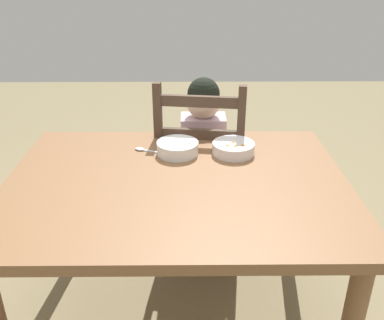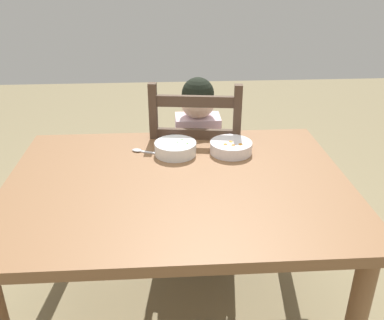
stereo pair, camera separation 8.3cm
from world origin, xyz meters
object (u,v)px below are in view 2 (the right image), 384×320
object	(u,v)px
bowl_of_peas	(176,148)
spoon	(141,151)
dining_chair	(196,174)
dining_table	(178,202)
child_figure	(198,144)
bowl_of_carrots	(231,147)

from	to	relation	value
bowl_of_peas	spoon	bearing A→B (deg)	168.12
dining_chair	bowl_of_peas	world-z (taller)	dining_chair
dining_table	child_figure	size ratio (longest dim) A/B	1.33
child_figure	spoon	xyz separation A→B (m)	(-0.27, -0.26, 0.09)
dining_table	bowl_of_carrots	distance (m)	0.36
bowl_of_peas	bowl_of_carrots	xyz separation A→B (m)	(0.24, -0.00, -0.00)
dining_chair	child_figure	xyz separation A→B (m)	(0.01, -0.01, 0.17)
dining_table	dining_chair	bearing A→B (deg)	78.10
dining_chair	child_figure	distance (m)	0.17
bowl_of_peas	bowl_of_carrots	bearing A→B (deg)	-0.02
dining_table	bowl_of_carrots	bearing A→B (deg)	44.94
dining_table	bowl_of_carrots	xyz separation A→B (m)	(0.24, 0.24, 0.12)
dining_chair	bowl_of_carrots	distance (m)	0.43
bowl_of_carrots	child_figure	bearing A→B (deg)	112.05
dining_table	dining_chair	xyz separation A→B (m)	(0.11, 0.54, -0.16)
dining_chair	child_figure	bearing A→B (deg)	-40.31
dining_table	dining_chair	world-z (taller)	dining_chair
bowl_of_peas	spoon	xyz separation A→B (m)	(-0.15, 0.03, -0.02)
dining_table	bowl_of_peas	distance (m)	0.27
bowl_of_peas	bowl_of_carrots	world-z (taller)	bowl_of_peas
bowl_of_peas	child_figure	bearing A→B (deg)	67.95
dining_table	bowl_of_carrots	world-z (taller)	bowl_of_carrots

